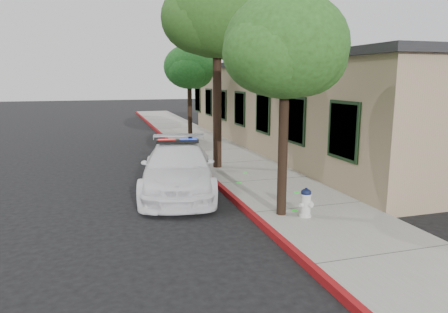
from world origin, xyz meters
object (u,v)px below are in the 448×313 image
(police_car, at_px, (178,168))
(fire_hydrant, at_px, (306,202))
(street_tree_near, at_px, (286,51))
(street_tree_far, at_px, (190,69))
(clapboard_building, at_px, (314,105))
(street_tree_mid, at_px, (217,17))

(police_car, height_order, fire_hydrant, police_car)
(fire_hydrant, relative_size, street_tree_near, 0.14)
(fire_hydrant, relative_size, street_tree_far, 0.14)
(police_car, distance_m, street_tree_near, 4.98)
(clapboard_building, distance_m, street_tree_mid, 7.75)
(police_car, xyz_separation_m, street_tree_near, (1.94, -3.23, 3.26))
(street_tree_far, bearing_deg, street_tree_mid, -93.42)
(clapboard_building, distance_m, street_tree_far, 6.50)
(clapboard_building, xyz_separation_m, street_tree_mid, (-5.96, -3.62, 3.39))
(clapboard_building, distance_m, street_tree_near, 11.24)
(clapboard_building, height_order, street_tree_mid, street_tree_mid)
(police_car, bearing_deg, clapboard_building, 48.81)
(street_tree_near, relative_size, street_tree_far, 1.05)
(street_tree_mid, bearing_deg, police_car, -128.26)
(street_tree_near, height_order, street_tree_mid, street_tree_mid)
(street_tree_far, bearing_deg, street_tree_near, -91.92)
(street_tree_near, bearing_deg, street_tree_far, 88.08)
(street_tree_near, height_order, street_tree_far, street_tree_near)
(street_tree_far, bearing_deg, police_car, -104.68)
(clapboard_building, height_order, fire_hydrant, clapboard_building)
(fire_hydrant, bearing_deg, street_tree_mid, 74.04)
(police_car, distance_m, street_tree_mid, 5.71)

